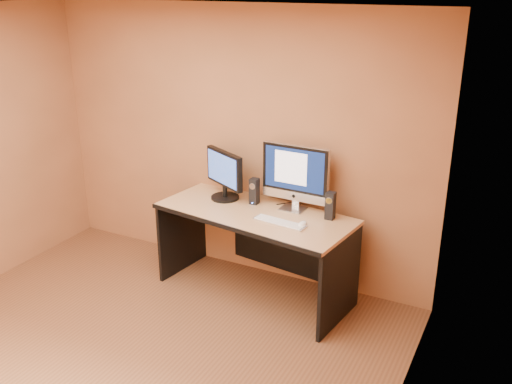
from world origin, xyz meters
TOP-DOWN VIEW (x-y plane):
  - floor at (0.00, 0.00)m, footprint 4.00×4.00m
  - walls at (0.00, 0.00)m, footprint 4.00×4.00m
  - ceiling at (0.00, 0.00)m, footprint 4.00×4.00m
  - desk at (0.44, 1.57)m, footprint 1.87×1.02m
  - imac at (0.71, 1.79)m, footprint 0.64×0.25m
  - second_monitor at (0.03, 1.74)m, footprint 0.60×0.48m
  - speaker_left at (0.34, 1.75)m, footprint 0.08×0.08m
  - speaker_right at (1.09, 1.74)m, footprint 0.08×0.08m
  - keyboard at (0.74, 1.45)m, footprint 0.49×0.18m
  - mouse at (0.93, 1.49)m, footprint 0.07×0.12m
  - cable_a at (0.74, 1.89)m, footprint 0.05×0.24m
  - cable_b at (0.61, 1.89)m, footprint 0.14×0.15m

SIDE VIEW (x-z plane):
  - floor at x=0.00m, z-range 0.00..0.00m
  - desk at x=0.44m, z-range 0.00..0.82m
  - cable_a at x=0.74m, z-range 0.82..0.83m
  - cable_b at x=0.61m, z-range 0.82..0.83m
  - keyboard at x=0.74m, z-range 0.82..0.84m
  - mouse at x=0.93m, z-range 0.82..0.86m
  - speaker_left at x=0.34m, z-range 0.82..1.07m
  - speaker_right at x=1.09m, z-range 0.82..1.07m
  - second_monitor at x=0.03m, z-range 0.82..1.29m
  - imac at x=0.71m, z-range 0.82..1.44m
  - walls at x=0.00m, z-range 0.00..2.60m
  - ceiling at x=0.00m, z-range 2.60..2.60m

